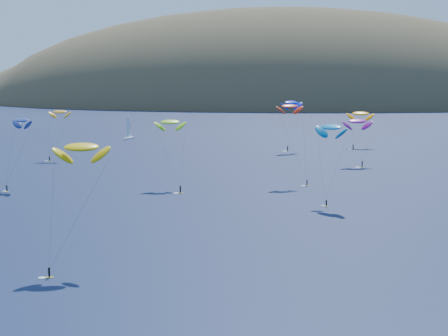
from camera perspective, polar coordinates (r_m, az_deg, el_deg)
name	(u,v)px	position (r m, az deg, el deg)	size (l,w,h in m)	color
island	(299,113)	(631.37, 6.87, 4.99)	(730.00, 300.00, 210.00)	#3D3526
sailboat	(129,137)	(296.95, -8.69, 2.81)	(9.41, 8.16, 11.30)	white
kitesurfer_1	(60,112)	(234.80, -14.78, 4.99)	(7.92, 8.68, 19.36)	yellow
kitesurfer_2	(81,147)	(106.17, -12.90, 1.87)	(9.69, 12.80, 22.00)	yellow
kitesurfer_3	(170,122)	(174.59, -4.94, 4.20)	(9.54, 14.78, 20.19)	yellow
kitesurfer_4	(291,103)	(252.04, 6.19, 5.96)	(10.83, 9.87, 22.11)	yellow
kitesurfer_5	(331,127)	(152.71, 9.79, 3.71)	(9.26, 10.19, 21.11)	yellow
kitesurfer_6	(357,121)	(217.47, 12.09, 4.21)	(10.57, 9.87, 17.77)	yellow
kitesurfer_9	(290,106)	(179.95, 6.02, 5.63)	(9.77, 9.18, 24.04)	yellow
kitesurfer_10	(22,120)	(182.42, -17.96, 4.17)	(8.64, 14.40, 20.64)	yellow
kitesurfer_11	(361,113)	(269.03, 12.37, 4.89)	(11.38, 13.18, 17.10)	yellow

